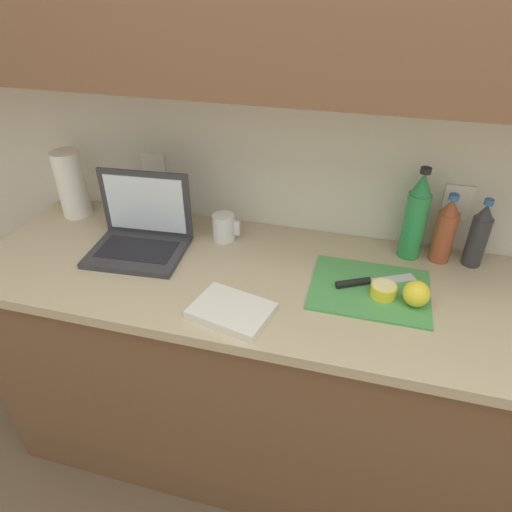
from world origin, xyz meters
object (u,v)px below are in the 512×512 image
bottle_oil_tall (445,231)px  cutting_board (370,289)px  knife (362,282)px  paper_towel_roll (72,184)px  laptop (141,232)px  bottle_green_soda (479,236)px  lemon_whole_beside (416,294)px  measuring_cup (224,227)px  lemon_half_cut (383,290)px  bottle_water_clear (416,217)px

bottle_oil_tall → cutting_board: bearing=-132.0°
knife → paper_towel_roll: 1.14m
laptop → bottle_green_soda: laptop is taller
lemon_whole_beside → measuring_cup: size_ratio=0.77×
laptop → measuring_cup: (0.26, 0.13, -0.01)m
lemon_half_cut → paper_towel_roll: size_ratio=0.30×
lemon_half_cut → paper_towel_roll: bearing=169.0°
lemon_whole_beside → cutting_board: bearing=161.1°
knife → lemon_half_cut: (0.06, -0.04, 0.01)m
cutting_board → lemon_half_cut: bearing=-35.2°
knife → bottle_water_clear: bearing=30.2°
bottle_oil_tall → bottle_water_clear: bearing=-180.0°
knife → bottle_oil_tall: bottle_oil_tall is taller
cutting_board → measuring_cup: bearing=161.8°
laptop → lemon_whole_beside: 0.92m
laptop → bottle_oil_tall: laptop is taller
cutting_board → knife: 0.03m
cutting_board → lemon_whole_beside: lemon_whole_beside is taller
knife → lemon_whole_beside: 0.17m
bottle_green_soda → measuring_cup: (-0.84, -0.06, -0.06)m
measuring_cup → bottle_oil_tall: bearing=4.9°
cutting_board → bottle_green_soda: 0.41m
bottle_water_clear → lemon_whole_beside: bearing=-86.9°
knife → paper_towel_roll: paper_towel_roll is taller
knife → lemon_half_cut: size_ratio=3.20×
bottle_water_clear → paper_towel_roll: 1.26m
lemon_half_cut → lemon_whole_beside: bearing=-10.5°
laptop → bottle_water_clear: (0.90, 0.19, 0.09)m
bottle_oil_tall → bottle_green_soda: bearing=-0.0°
lemon_whole_beside → measuring_cup: measuring_cup is taller
laptop → bottle_green_soda: 1.12m
laptop → bottle_water_clear: bearing=7.7°
measuring_cup → knife: bearing=-17.5°
cutting_board → bottle_green_soda: bearing=36.9°
bottle_water_clear → paper_towel_roll: bottle_water_clear is taller
laptop → bottle_oil_tall: size_ratio=1.40×
knife → paper_towel_roll: bearing=142.8°
bottle_green_soda → paper_towel_roll: bearing=-178.7°
bottle_water_clear → paper_towel_roll: bearing=-178.5°
laptop → knife: 0.76m
laptop → bottle_oil_tall: 1.02m
bottle_water_clear → measuring_cup: bearing=-174.3°
measuring_cup → paper_towel_roll: size_ratio=0.39×
laptop → lemon_whole_beside: bearing=-9.9°
cutting_board → paper_towel_roll: 1.17m
bottle_green_soda → measuring_cup: bottle_green_soda is taller
laptop → paper_towel_roll: same height
laptop → cutting_board: laptop is taller
lemon_whole_beside → bottle_water_clear: (-0.01, 0.28, 0.10)m
bottle_water_clear → measuring_cup: size_ratio=3.16×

